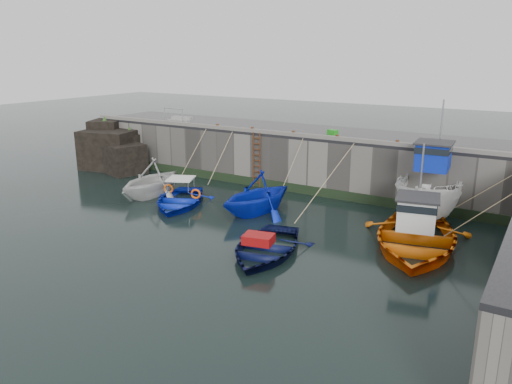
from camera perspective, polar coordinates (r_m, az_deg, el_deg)
The scene contains 25 objects.
ground at distance 20.66m, azimuth -9.68°, elevation -6.24°, with size 120.00×120.00×0.00m, color black.
quay_back at distance 30.33m, azimuth 5.85°, elevation 3.93°, with size 30.00×5.00×3.00m, color slate.
road_back at distance 30.05m, azimuth 5.94°, elevation 6.88°, with size 30.00×5.00×0.16m, color black.
kerb_back at distance 27.94m, azimuth 3.84°, elevation 6.64°, with size 30.00×0.30×0.20m, color slate.
algae_back at distance 28.41m, azimuth 3.55°, elevation 0.59°, with size 30.00×0.08×0.50m, color black.
algae_right at distance 18.36m, azimuth 26.40°, elevation -9.79°, with size 0.08×15.00×0.50m, color black.
rock_outcrop at distance 35.37m, azimuth -15.96°, elevation 4.70°, with size 5.85×4.24×3.41m.
ladder at distance 29.02m, azimuth 0.06°, elevation 3.67°, with size 0.51×0.08×3.20m.
boat_near_white at distance 28.24m, azimuth -11.82°, elevation -0.34°, with size 3.85×4.47×2.35m, color silver.
boat_near_white_rope at distance 30.84m, azimuth -7.28°, elevation 1.22°, with size 0.04×3.39×3.10m, color tan, non-canonical shape.
boat_near_blue at distance 26.23m, azimuth -8.78°, elevation -1.43°, with size 3.40×4.76×0.99m, color #0C24BD.
boat_near_blue_rope at distance 29.17m, azimuth -3.87°, elevation 0.47°, with size 0.04×3.80×3.10m, color tan, non-canonical shape.
boat_near_blacktrim at distance 24.72m, azimuth 0.12°, elevation -2.31°, with size 3.90×4.52×2.38m, color #0C24C2.
boat_near_blacktrim_rope at distance 27.52m, azimuth 3.77°, elevation -0.46°, with size 0.04×3.12×3.10m, color tan, non-canonical shape.
boat_near_navy at distance 19.79m, azimuth 1.04°, elevation -7.02°, with size 3.50×4.90×1.02m, color #090F39.
boat_near_navy_rope at distance 24.41m, azimuth 7.65°, elevation -2.69°, with size 0.04×6.58×3.10m, color tan, non-canonical shape.
boat_far_white at distance 24.83m, azimuth 19.38°, elevation -0.26°, with size 3.34×7.59×5.86m.
boat_far_orange at distance 21.15m, azimuth 17.70°, elevation -4.96°, with size 6.07×7.58×4.40m.
fish_crate at distance 28.33m, azimuth 8.76°, elevation 6.74°, with size 0.57×0.36×0.31m, color #20991B.
railing at distance 33.70m, azimuth -8.67°, elevation 8.22°, with size 1.60×1.05×1.00m.
bollard_a at distance 30.64m, azimuth -4.44°, elevation 7.50°, with size 0.18×0.18×0.28m, color #3F1E0F.
bollard_b at distance 29.25m, azimuth -0.44°, elevation 7.16°, with size 0.18×0.18×0.28m, color #3F1E0F.
bollard_c at distance 27.93m, azimuth 4.30°, elevation 6.71°, with size 0.18×0.18×0.28m, color #3F1E0F.
bollard_d at distance 26.86m, azimuth 9.26°, elevation 6.19°, with size 0.18×0.18×0.28m, color #3F1E0F.
bollard_e at distance 25.83m, azimuth 15.84°, elevation 5.43°, with size 0.18×0.18×0.28m, color #3F1E0F.
Camera 1 is at (12.83, -14.29, 7.64)m, focal length 35.00 mm.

